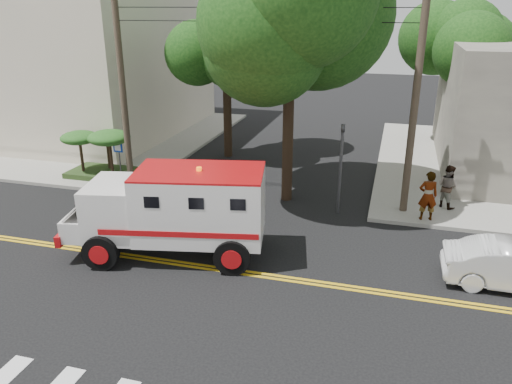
% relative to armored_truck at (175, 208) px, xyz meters
% --- Properties ---
extents(ground, '(100.00, 100.00, 0.00)m').
position_rel_armored_truck_xyz_m(ground, '(0.89, -0.59, -1.67)').
color(ground, black).
rests_on(ground, ground).
extents(sidewalk_nw, '(17.00, 17.00, 0.15)m').
position_rel_armored_truck_xyz_m(sidewalk_nw, '(-12.61, 12.91, -1.60)').
color(sidewalk_nw, gray).
rests_on(sidewalk_nw, ground).
extents(building_left, '(16.00, 14.00, 10.00)m').
position_rel_armored_truck_xyz_m(building_left, '(-14.61, 14.41, 3.48)').
color(building_left, beige).
rests_on(building_left, sidewalk_nw).
extents(utility_pole_left, '(0.28, 0.28, 9.00)m').
position_rel_armored_truck_xyz_m(utility_pole_left, '(-4.71, 5.41, 2.83)').
color(utility_pole_left, '#382D23').
rests_on(utility_pole_left, ground).
extents(utility_pole_right, '(0.28, 0.28, 9.00)m').
position_rel_armored_truck_xyz_m(utility_pole_right, '(7.19, 5.61, 2.83)').
color(utility_pole_right, '#382D23').
rests_on(utility_pole_right, ground).
extents(tree_main, '(6.08, 5.70, 9.85)m').
position_rel_armored_truck_xyz_m(tree_main, '(2.83, 5.61, 5.53)').
color(tree_main, black).
rests_on(tree_main, ground).
extents(tree_left, '(4.48, 4.20, 7.70)m').
position_rel_armored_truck_xyz_m(tree_left, '(-1.78, 11.19, 4.06)').
color(tree_left, black).
rests_on(tree_left, ground).
extents(tree_right, '(4.80, 4.50, 8.20)m').
position_rel_armored_truck_xyz_m(tree_right, '(9.74, 15.18, 4.42)').
color(tree_right, black).
rests_on(tree_right, ground).
extents(traffic_signal, '(0.15, 0.18, 3.60)m').
position_rel_armored_truck_xyz_m(traffic_signal, '(4.69, 5.01, 0.55)').
color(traffic_signal, '#3F3F42').
rests_on(traffic_signal, ground).
extents(accessibility_sign, '(0.45, 0.10, 2.02)m').
position_rel_armored_truck_xyz_m(accessibility_sign, '(-5.31, 5.58, -0.31)').
color(accessibility_sign, '#3F3F42').
rests_on(accessibility_sign, ground).
extents(palm_planter, '(3.52, 2.63, 2.36)m').
position_rel_armored_truck_xyz_m(palm_planter, '(-6.54, 6.03, -0.03)').
color(palm_planter, '#1E3314').
rests_on(palm_planter, sidewalk_nw).
extents(armored_truck, '(6.80, 3.64, 2.94)m').
position_rel_armored_truck_xyz_m(armored_truck, '(0.00, 0.00, 0.00)').
color(armored_truck, silver).
rests_on(armored_truck, ground).
extents(pedestrian_a, '(0.77, 0.58, 1.91)m').
position_rel_armored_truck_xyz_m(pedestrian_a, '(8.00, 4.91, -0.57)').
color(pedestrian_a, gray).
rests_on(pedestrian_a, sidewalk_ne).
extents(pedestrian_b, '(1.08, 1.06, 1.75)m').
position_rel_armored_truck_xyz_m(pedestrian_b, '(8.82, 6.44, -0.65)').
color(pedestrian_b, gray).
rests_on(pedestrian_b, sidewalk_ne).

